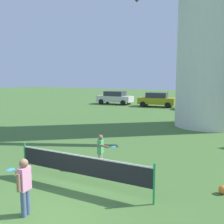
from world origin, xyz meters
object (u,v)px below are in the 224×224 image
player_far (101,149)px  stray_ball (223,190)px  tennis_net (81,165)px  parked_car_cream (115,97)px  windmill (213,9)px  parked_car_mustard (157,99)px  parked_car_blue (204,102)px  player_near (24,184)px

player_far → stray_ball: size_ratio=5.20×
tennis_net → parked_car_cream: (-9.75, 21.62, 0.13)m
windmill → tennis_net: bearing=-99.6°
tennis_net → parked_car_cream: parked_car_cream is taller
parked_car_mustard → parked_car_blue: (5.02, -0.65, 0.00)m
tennis_net → player_near: (-0.30, -1.91, 0.10)m
parked_car_mustard → parked_car_blue: 5.06m
tennis_net → stray_ball: 4.10m
player_far → parked_car_mustard: parked_car_mustard is taller
parked_car_cream → tennis_net: bearing=-65.7°
windmill → player_near: (-2.33, -13.83, -6.72)m
player_far → parked_car_blue: 19.07m
player_far → parked_car_blue: bearing=87.5°
windmill → parked_car_cream: (-11.78, 9.70, -6.70)m
stray_ball → parked_car_blue: (-3.21, 19.24, 0.69)m
player_far → parked_car_cream: bearing=115.4°
player_near → stray_ball: size_ratio=5.85×
player_far → windmill: bearing=77.4°
stray_ball → parked_car_cream: size_ratio=0.06×
tennis_net → player_far: size_ratio=3.68×
stray_ball → parked_car_mustard: 21.53m
tennis_net → player_near: 1.93m
windmill → player_near: size_ratio=11.52×
parked_car_blue → parked_car_mustard: bearing=172.6°
windmill → parked_car_blue: bearing=99.4°
stray_ball → parked_car_mustard: bearing=112.5°
windmill → parked_car_cream: bearing=140.5°
tennis_net → parked_car_cream: bearing=114.3°
player_near → parked_car_cream: 25.36m
player_near → player_far: 3.57m
windmill → parked_car_cream: windmill is taller
windmill → stray_ball: windmill is taller
tennis_net → parked_car_cream: 23.72m
tennis_net → parked_car_blue: bearing=88.4°
tennis_net → player_near: size_ratio=3.28×
windmill → tennis_net: 13.89m
tennis_net → parked_car_mustard: bearing=101.8°
windmill → parked_car_blue: size_ratio=3.55×
player_far → parked_car_blue: size_ratio=0.27×
player_near → parked_car_blue: 22.64m
stray_ball → player_near: bearing=-140.4°
stray_ball → parked_car_cream: parked_car_cream is taller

